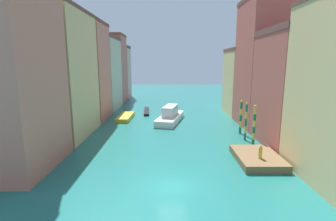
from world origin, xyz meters
The scene contains 18 objects.
ground_plane centered at (0.00, 24.50, 0.00)m, with size 154.00×154.00×0.00m, color #1E6B66.
building_left_0 centered at (-15.36, 4.13, 10.73)m, with size 7.38×9.98×21.43m.
building_left_1 centered at (-15.36, 15.57, 8.81)m, with size 7.38×12.19×17.60m.
building_left_2 centered at (-15.36, 26.41, 8.81)m, with size 7.38×8.81×17.59m.
building_left_3 centered at (-15.36, 36.92, 8.08)m, with size 7.38×11.89×16.14m.
building_left_4 centered at (-15.36, 47.00, 8.80)m, with size 7.38×8.37×17.58m.
building_left_5 centered at (-15.36, 55.22, 7.62)m, with size 7.38×7.26×15.20m.
building_right_1 centered at (15.36, 11.49, 7.31)m, with size 7.38×10.27×14.59m.
building_right_2 centered at (15.36, 21.59, 10.23)m, with size 7.38×10.03×20.44m.
building_right_3 centered at (15.36, 31.39, 6.60)m, with size 7.38×9.55×13.19m.
waterfront_dock centered at (9.22, 5.69, 0.38)m, with size 4.45×6.47×0.77m.
person_on_dock centered at (9.09, 4.62, 1.43)m, with size 0.36×0.36×1.43m.
mooring_pole_0 centered at (10.51, 10.93, 2.67)m, with size 0.37×0.37×5.23m.
mooring_pole_1 centered at (10.14, 13.16, 2.65)m, with size 0.32×0.32×5.20m.
mooring_pole_2 centered at (10.41, 16.46, 2.55)m, with size 0.37×0.37×4.99m.
vaporetto_white centered at (0.04, 24.06, 1.03)m, with size 5.46×10.67×2.87m.
gondola_black centered at (-4.93, 32.77, 0.21)m, with size 1.65×8.42×0.43m.
motorboat_0 centered at (-8.36, 26.25, 0.36)m, with size 2.54×7.28×0.72m.
Camera 1 is at (-0.35, -19.67, 10.40)m, focal length 26.80 mm.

